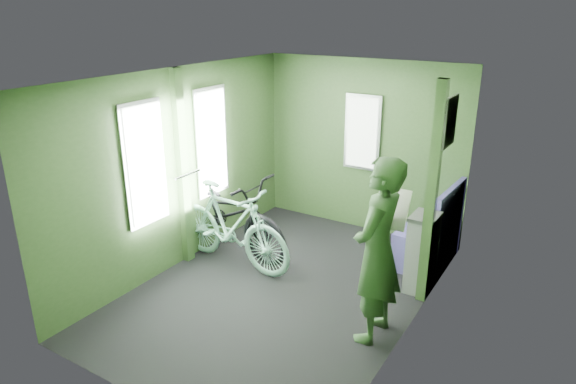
% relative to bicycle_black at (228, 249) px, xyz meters
% --- Properties ---
extents(room, '(4.00, 4.02, 2.31)m').
position_rel_bicycle_black_xyz_m(room, '(1.07, -0.42, 1.44)').
color(room, black).
rests_on(room, ground).
extents(bicycle_black, '(2.07, 1.10, 1.10)m').
position_rel_bicycle_black_xyz_m(bicycle_black, '(0.00, 0.00, 0.00)').
color(bicycle_black, black).
rests_on(bicycle_black, ground).
extents(bicycle_mint, '(1.72, 0.65, 1.03)m').
position_rel_bicycle_black_xyz_m(bicycle_mint, '(0.29, -0.29, 0.00)').
color(bicycle_mint, '#85CAB0').
rests_on(bicycle_mint, ground).
extents(passenger, '(0.42, 0.71, 1.75)m').
position_rel_bicycle_black_xyz_m(passenger, '(2.26, -0.72, 0.87)').
color(passenger, '#304E2B').
rests_on(passenger, ground).
extents(waste_box, '(0.26, 0.36, 0.87)m').
position_rel_bicycle_black_xyz_m(waste_box, '(2.37, 0.32, 0.44)').
color(waste_box, slate).
rests_on(waste_box, ground).
extents(bench_seat, '(0.57, 0.96, 0.99)m').
position_rel_bicycle_black_xyz_m(bench_seat, '(2.26, 0.99, 0.29)').
color(bench_seat, navy).
rests_on(bench_seat, ground).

